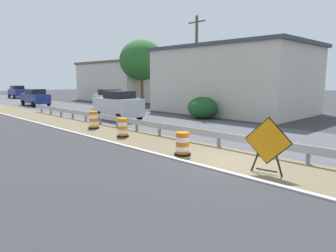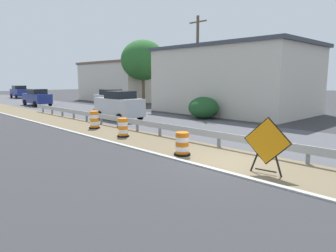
{
  "view_description": "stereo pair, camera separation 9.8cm",
  "coord_description": "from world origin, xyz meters",
  "px_view_note": "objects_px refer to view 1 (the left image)",
  "views": [
    {
      "loc": [
        -9.7,
        -6.43,
        3.16
      ],
      "look_at": [
        0.25,
        3.74,
        0.95
      ],
      "focal_mm": 32.67,
      "sensor_mm": 36.0,
      "label": 1
    },
    {
      "loc": [
        -9.63,
        -6.5,
        3.16
      ],
      "look_at": [
        0.25,
        3.74,
        0.95
      ],
      "focal_mm": 32.67,
      "sensor_mm": 36.0,
      "label": 2
    }
  ],
  "objects_px": {
    "warning_sign_diamond": "(268,143)",
    "car_lead_near_lane": "(35,97)",
    "car_lead_far_lane": "(119,105)",
    "car_trailing_near_lane": "(18,92)",
    "car_mid_far_lane": "(111,100)",
    "traffic_barrel_mid": "(94,121)",
    "traffic_barrel_close": "(123,128)",
    "traffic_barrel_nearest": "(182,145)",
    "utility_pole_near": "(196,65)"
  },
  "relations": [
    {
      "from": "car_lead_near_lane",
      "to": "car_trailing_near_lane",
      "type": "relative_size",
      "value": 1.14
    },
    {
      "from": "traffic_barrel_mid",
      "to": "traffic_barrel_close",
      "type": "bearing_deg",
      "value": -95.68
    },
    {
      "from": "warning_sign_diamond",
      "to": "traffic_barrel_close",
      "type": "relative_size",
      "value": 1.89
    },
    {
      "from": "traffic_barrel_nearest",
      "to": "car_trailing_near_lane",
      "type": "bearing_deg",
      "value": 79.33
    },
    {
      "from": "warning_sign_diamond",
      "to": "car_trailing_near_lane",
      "type": "distance_m",
      "value": 49.23
    },
    {
      "from": "car_lead_near_lane",
      "to": "car_trailing_near_lane",
      "type": "height_order",
      "value": "car_trailing_near_lane"
    },
    {
      "from": "car_mid_far_lane",
      "to": "car_lead_near_lane",
      "type": "bearing_deg",
      "value": -160.08
    },
    {
      "from": "car_lead_near_lane",
      "to": "car_mid_far_lane",
      "type": "distance_m",
      "value": 10.78
    },
    {
      "from": "warning_sign_diamond",
      "to": "traffic_barrel_close",
      "type": "distance_m",
      "value": 8.79
    },
    {
      "from": "warning_sign_diamond",
      "to": "car_lead_far_lane",
      "type": "bearing_deg",
      "value": -115.48
    },
    {
      "from": "warning_sign_diamond",
      "to": "traffic_barrel_close",
      "type": "bearing_deg",
      "value": -101.65
    },
    {
      "from": "traffic_barrel_close",
      "to": "car_mid_far_lane",
      "type": "relative_size",
      "value": 0.25
    },
    {
      "from": "traffic_barrel_close",
      "to": "utility_pole_near",
      "type": "xyz_separation_m",
      "value": [
        10.6,
        3.83,
        3.88
      ]
    },
    {
      "from": "traffic_barrel_close",
      "to": "traffic_barrel_nearest",
      "type": "bearing_deg",
      "value": -97.13
    },
    {
      "from": "warning_sign_diamond",
      "to": "car_trailing_near_lane",
      "type": "xyz_separation_m",
      "value": [
        8.29,
        48.52,
        -0.03
      ]
    },
    {
      "from": "warning_sign_diamond",
      "to": "traffic_barrel_nearest",
      "type": "relative_size",
      "value": 2.0
    },
    {
      "from": "traffic_barrel_close",
      "to": "car_lead_near_lane",
      "type": "xyz_separation_m",
      "value": [
        4.24,
        23.08,
        0.52
      ]
    },
    {
      "from": "car_lead_near_lane",
      "to": "utility_pole_near",
      "type": "relative_size",
      "value": 0.57
    },
    {
      "from": "warning_sign_diamond",
      "to": "car_lead_far_lane",
      "type": "height_order",
      "value": "car_lead_far_lane"
    },
    {
      "from": "traffic_barrel_nearest",
      "to": "warning_sign_diamond",
      "type": "bearing_deg",
      "value": -87.61
    },
    {
      "from": "traffic_barrel_nearest",
      "to": "traffic_barrel_mid",
      "type": "bearing_deg",
      "value": 83.47
    },
    {
      "from": "traffic_barrel_nearest",
      "to": "traffic_barrel_mid",
      "type": "distance_m",
      "value": 8.73
    },
    {
      "from": "traffic_barrel_mid",
      "to": "warning_sign_diamond",
      "type": "bearing_deg",
      "value": -93.88
    },
    {
      "from": "traffic_barrel_nearest",
      "to": "car_trailing_near_lane",
      "type": "distance_m",
      "value": 45.62
    },
    {
      "from": "traffic_barrel_nearest",
      "to": "car_mid_far_lane",
      "type": "distance_m",
      "value": 19.93
    },
    {
      "from": "traffic_barrel_mid",
      "to": "utility_pole_near",
      "type": "bearing_deg",
      "value": 1.18
    },
    {
      "from": "traffic_barrel_mid",
      "to": "car_lead_near_lane",
      "type": "relative_size",
      "value": 0.23
    },
    {
      "from": "car_lead_near_lane",
      "to": "car_lead_far_lane",
      "type": "height_order",
      "value": "car_lead_far_lane"
    },
    {
      "from": "car_lead_far_lane",
      "to": "car_lead_near_lane",
      "type": "bearing_deg",
      "value": -0.33
    },
    {
      "from": "warning_sign_diamond",
      "to": "car_lead_near_lane",
      "type": "relative_size",
      "value": 0.41
    },
    {
      "from": "traffic_barrel_close",
      "to": "car_mid_far_lane",
      "type": "xyz_separation_m",
      "value": [
        7.91,
        12.94,
        0.57
      ]
    },
    {
      "from": "utility_pole_near",
      "to": "traffic_barrel_close",
      "type": "bearing_deg",
      "value": -160.15
    },
    {
      "from": "traffic_barrel_nearest",
      "to": "car_lead_far_lane",
      "type": "relative_size",
      "value": 0.23
    },
    {
      "from": "warning_sign_diamond",
      "to": "traffic_barrel_close",
      "type": "xyz_separation_m",
      "value": [
        0.48,
        8.75,
        -0.59
      ]
    },
    {
      "from": "traffic_barrel_close",
      "to": "car_trailing_near_lane",
      "type": "xyz_separation_m",
      "value": [
        7.82,
        39.77,
        0.55
      ]
    },
    {
      "from": "utility_pole_near",
      "to": "car_trailing_near_lane",
      "type": "bearing_deg",
      "value": 94.43
    },
    {
      "from": "car_mid_far_lane",
      "to": "warning_sign_diamond",
      "type": "bearing_deg",
      "value": -21.11
    },
    {
      "from": "car_lead_near_lane",
      "to": "traffic_barrel_mid",
      "type": "bearing_deg",
      "value": 168.66
    },
    {
      "from": "traffic_barrel_mid",
      "to": "utility_pole_near",
      "type": "xyz_separation_m",
      "value": [
        10.24,
        0.21,
        3.83
      ]
    },
    {
      "from": "traffic_barrel_close",
      "to": "car_lead_near_lane",
      "type": "height_order",
      "value": "car_lead_near_lane"
    },
    {
      "from": "traffic_barrel_close",
      "to": "car_mid_far_lane",
      "type": "height_order",
      "value": "car_mid_far_lane"
    },
    {
      "from": "traffic_barrel_close",
      "to": "utility_pole_near",
      "type": "bearing_deg",
      "value": 19.85
    },
    {
      "from": "car_mid_far_lane",
      "to": "traffic_barrel_close",
      "type": "bearing_deg",
      "value": -31.39
    },
    {
      "from": "traffic_barrel_close",
      "to": "car_lead_far_lane",
      "type": "distance_m",
      "value": 7.33
    },
    {
      "from": "warning_sign_diamond",
      "to": "car_mid_far_lane",
      "type": "bearing_deg",
      "value": -119.65
    },
    {
      "from": "warning_sign_diamond",
      "to": "utility_pole_near",
      "type": "distance_m",
      "value": 17.08
    },
    {
      "from": "traffic_barrel_nearest",
      "to": "utility_pole_near",
      "type": "xyz_separation_m",
      "value": [
        11.23,
        8.89,
        3.91
      ]
    },
    {
      "from": "car_trailing_near_lane",
      "to": "car_lead_far_lane",
      "type": "distance_m",
      "value": 33.9
    },
    {
      "from": "car_lead_near_lane",
      "to": "car_mid_far_lane",
      "type": "height_order",
      "value": "car_mid_far_lane"
    },
    {
      "from": "warning_sign_diamond",
      "to": "traffic_barrel_mid",
      "type": "bearing_deg",
      "value": -102.4
    }
  ]
}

